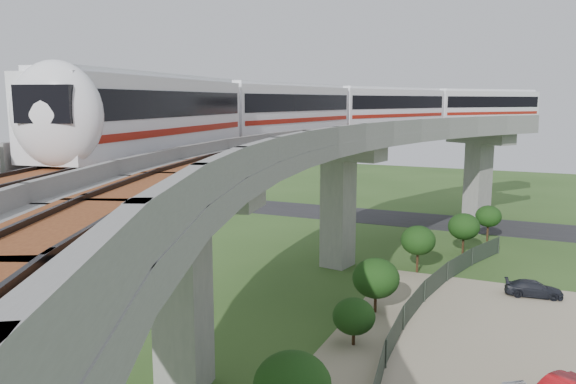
% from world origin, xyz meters
% --- Properties ---
extents(ground, '(160.00, 160.00, 0.00)m').
position_xyz_m(ground, '(0.00, 0.00, 0.00)').
color(ground, '#2E4C1E').
rests_on(ground, ground).
extents(dirt_lot, '(18.00, 26.00, 0.04)m').
position_xyz_m(dirt_lot, '(14.00, -2.00, 0.02)').
color(dirt_lot, gray).
rests_on(dirt_lot, ground).
extents(asphalt_road, '(60.00, 8.00, 0.03)m').
position_xyz_m(asphalt_road, '(0.00, 30.00, 0.01)').
color(asphalt_road, '#232326').
rests_on(asphalt_road, ground).
extents(viaduct, '(19.58, 73.98, 11.40)m').
position_xyz_m(viaduct, '(3.84, 0.00, 9.05)').
color(viaduct, '#99968E').
rests_on(viaduct, ground).
extents(metro_train, '(18.47, 59.78, 3.64)m').
position_xyz_m(metro_train, '(1.81, 13.13, 12.31)').
color(metro_train, white).
rests_on(metro_train, ground).
extents(fence, '(3.87, 38.73, 1.50)m').
position_xyz_m(fence, '(9.75, 0.00, 0.75)').
color(fence, '#2D382D').
rests_on(fence, ground).
extents(tree_0, '(2.32, 2.32, 3.35)m').
position_xyz_m(tree_0, '(11.00, 23.37, 2.36)').
color(tree_0, '#382314').
rests_on(tree_0, ground).
extents(tree_1, '(2.60, 2.60, 3.57)m').
position_xyz_m(tree_1, '(9.53, 17.57, 2.46)').
color(tree_1, '#382314').
rests_on(tree_1, ground).
extents(tree_2, '(2.59, 2.59, 3.61)m').
position_xyz_m(tree_2, '(7.01, 11.14, 2.50)').
color(tree_2, '#382314').
rests_on(tree_2, ground).
extents(tree_3, '(2.87, 2.87, 3.42)m').
position_xyz_m(tree_3, '(6.30, 1.95, 2.20)').
color(tree_3, '#382314').
rests_on(tree_3, ground).
extents(tree_4, '(2.27, 2.27, 2.59)m').
position_xyz_m(tree_4, '(6.50, -3.05, 1.62)').
color(tree_4, '#382314').
rests_on(tree_4, ground).
extents(car_dark, '(3.78, 1.95, 1.05)m').
position_xyz_m(car_dark, '(15.12, 8.97, 0.56)').
color(car_dark, black).
rests_on(car_dark, dirt_lot).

